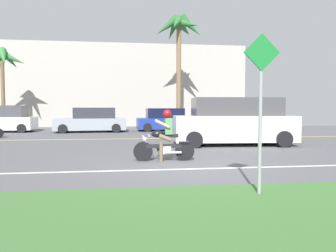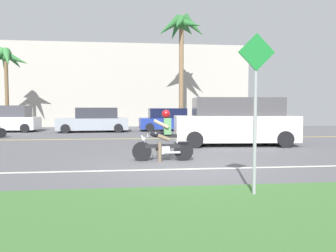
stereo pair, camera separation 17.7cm
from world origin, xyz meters
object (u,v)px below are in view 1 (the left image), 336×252
Objects in this scene: motorcyclist at (165,139)px; parked_car_0 at (6,120)px; parked_car_2 at (167,120)px; street_sign at (261,99)px; palm_tree_1 at (180,33)px; palm_tree_0 at (2,62)px; parked_car_1 at (92,121)px; suv_nearby at (234,122)px.

motorcyclist is 15.33m from parked_car_0.
parked_car_2 is 16.45m from street_sign.
street_sign is (1.16, -3.94, 1.04)m from motorcyclist.
parked_car_2 is 6.35m from palm_tree_1.
palm_tree_0 reaches higher than parked_car_0.
street_sign is at bearing -73.61° from motorcyclist.
palm_tree_1 reaches higher than motorcyclist.
street_sign is at bearing -94.91° from palm_tree_1.
parked_car_1 is 1.66× the size of street_sign.
palm_tree_1 reaches higher than parked_car_1.
motorcyclist is at bearing -74.25° from parked_car_1.
street_sign reaches higher than parked_car_0.
suv_nearby is at bearing -86.10° from palm_tree_1.
palm_tree_1 reaches higher than palm_tree_0.
street_sign is at bearing -91.72° from parked_car_2.
suv_nearby is 10.58m from parked_car_1.
palm_tree_0 is (-9.66, 14.41, 4.13)m from motorcyclist.
palm_tree_0 is at bearing 120.52° from street_sign.
suv_nearby is at bearing 73.97° from street_sign.
parked_car_1 reaches higher than parked_car_2.
street_sign reaches higher than parked_car_1.
palm_tree_1 is at bearing -4.14° from palm_tree_0.
parked_car_2 is at bearing -9.67° from palm_tree_0.
parked_car_1 is at bearing -7.09° from parked_car_0.
palm_tree_0 is at bearing 140.31° from suv_nearby.
palm_tree_0 reaches higher than suv_nearby.
palm_tree_0 is 2.09× the size of street_sign.
palm_tree_1 is at bearing 4.92° from parked_car_0.
suv_nearby is 7.90m from street_sign.
parked_car_2 is at bearing 88.28° from street_sign.
palm_tree_0 is (-6.32, 2.56, 4.02)m from parked_car_1.
street_sign reaches higher than motorcyclist.
palm_tree_0 reaches higher than parked_car_2.
palm_tree_1 is (11.50, 0.99, 6.11)m from parked_car_0.
palm_tree_1 is at bearing 15.60° from parked_car_1.
palm_tree_1 reaches higher than suv_nearby.
palm_tree_1 reaches higher than parked_car_2.
parked_car_2 reaches higher than motorcyclist.
palm_tree_1 is (6.00, 1.67, 6.17)m from parked_car_1.
parked_car_1 is at bearing 105.91° from street_sign.
street_sign is (10.82, -18.34, -3.09)m from palm_tree_0.
palm_tree_1 is at bearing 93.90° from suv_nearby.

